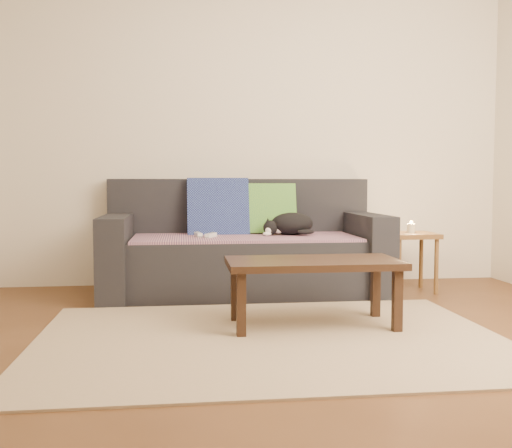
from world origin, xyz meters
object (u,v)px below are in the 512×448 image
at_px(wii_remote_a, 198,234).
at_px(side_table, 411,243).
at_px(cat, 290,224).
at_px(sofa, 244,252).
at_px(coffee_table, 313,268).
at_px(wii_remote_b, 211,235).

relative_size(wii_remote_a, side_table, 0.33).
relative_size(cat, wii_remote_a, 2.96).
distance_m(sofa, cat, 0.42).
xyz_separation_m(wii_remote_a, side_table, (1.63, -0.05, -0.08)).
relative_size(cat, side_table, 0.98).
bearing_deg(wii_remote_a, sofa, -85.96).
xyz_separation_m(cat, coffee_table, (-0.07, -1.15, -0.17)).
distance_m(sofa, wii_remote_a, 0.39).
xyz_separation_m(cat, side_table, (0.93, -0.10, -0.15)).
xyz_separation_m(side_table, coffee_table, (-1.00, -1.05, -0.03)).
bearing_deg(wii_remote_b, coffee_table, -126.95).
xyz_separation_m(wii_remote_a, coffee_table, (0.63, -1.09, -0.11)).
distance_m(wii_remote_b, side_table, 1.54).
relative_size(sofa, side_table, 4.62).
xyz_separation_m(sofa, side_table, (1.28, -0.13, 0.07)).
bearing_deg(wii_remote_b, side_table, -63.99).
relative_size(wii_remote_a, coffee_table, 0.15).
bearing_deg(coffee_table, side_table, 46.30).
xyz_separation_m(sofa, wii_remote_a, (-0.35, -0.08, 0.15)).
distance_m(side_table, coffee_table, 1.45).
bearing_deg(coffee_table, sofa, 103.60).
distance_m(wii_remote_a, wii_remote_b, 0.11).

